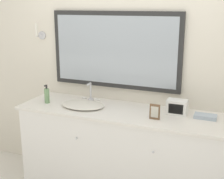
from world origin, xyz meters
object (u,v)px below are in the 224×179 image
at_px(sink_basin, 83,104).
at_px(picture_frame, 155,112).
at_px(appliance_box, 177,107).
at_px(soap_bottle, 47,95).

distance_m(sink_basin, picture_frame, 0.76).
bearing_deg(appliance_box, sink_basin, -172.16).
distance_m(sink_basin, appliance_box, 0.92).
distance_m(soap_bottle, appliance_box, 1.32).
relative_size(sink_basin, picture_frame, 3.17).
bearing_deg(soap_bottle, sink_basin, 6.33).
xyz_separation_m(sink_basin, soap_bottle, (-0.40, -0.04, 0.06)).
height_order(sink_basin, soap_bottle, sink_basin).
bearing_deg(appliance_box, picture_frame, -126.21).
distance_m(soap_bottle, picture_frame, 1.15).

